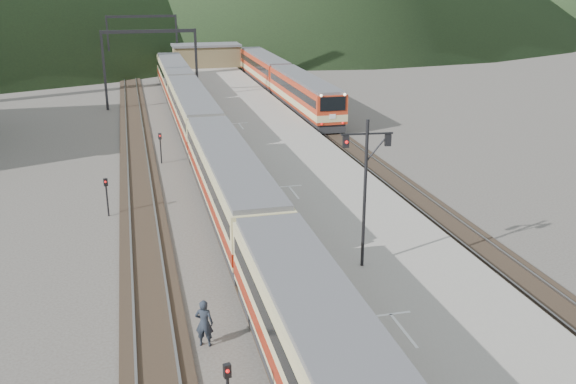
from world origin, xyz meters
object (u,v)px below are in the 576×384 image
object	(u,v)px
worker	(204,323)
main_train	(208,140)
second_train	(282,81)
signal_mast	(365,179)

from	to	relation	value
worker	main_train	bearing A→B (deg)	-76.96
main_train	second_train	distance (m)	27.81
main_train	worker	bearing A→B (deg)	-97.57
signal_mast	main_train	bearing A→B (deg)	101.70
main_train	worker	size ratio (longest dim) A/B	42.19
main_train	signal_mast	xyz separation A→B (m)	(4.24, -20.49, 3.03)
main_train	second_train	size ratio (longest dim) A/B	2.13
worker	second_train	bearing A→B (deg)	-86.03
signal_mast	second_train	bearing A→B (deg)	81.00
second_train	signal_mast	xyz separation A→B (m)	(-7.26, -45.81, 3.13)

